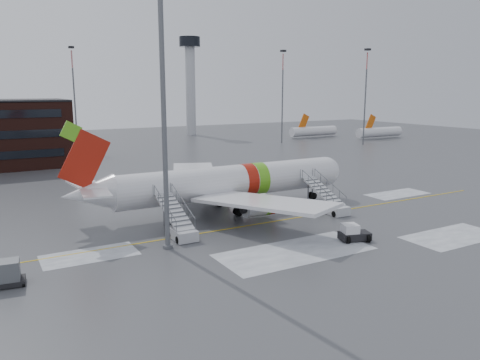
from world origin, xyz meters
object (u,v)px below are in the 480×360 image
baggage_tractor (180,226)px  pushback_tug (353,233)px  airstair_fwd (330,204)px  light_mast_near (163,82)px  airliner (224,183)px  uld_container (8,274)px  airstair_aft (180,226)px

baggage_tractor → pushback_tug: bearing=-38.7°
airstair_fwd → light_mast_near: bearing=-173.3°
airliner → pushback_tug: size_ratio=11.05×
airliner → uld_container: (-23.60, -11.04, -2.54)m
airstair_fwd → baggage_tractor: bearing=175.3°
pushback_tug → airstair_fwd: bearing=61.5°
uld_container → airliner: bearing=25.1°
airstair_fwd → baggage_tractor: airstair_fwd is taller
airliner → uld_container: bearing=-154.9°
airliner → uld_container: airliner is taller
pushback_tug → baggage_tractor: size_ratio=1.10×
airliner → pushback_tug: bearing=-70.5°
pushback_tug → baggage_tractor: 16.89m
airstair_aft → uld_container: bearing=-163.6°
baggage_tractor → airstair_aft: bearing=-114.5°
airstair_fwd → uld_container: airstair_fwd is taller
airstair_fwd → pushback_tug: 10.34m
uld_container → baggage_tractor: size_ratio=0.86×
pushback_tug → baggage_tractor: pushback_tug is taller
airstair_fwd → airstair_aft: 18.80m
pushback_tug → light_mast_near: light_mast_near is taller
airstair_fwd → airstair_aft: bearing=180.0°
uld_container → baggage_tractor: (15.94, 5.98, -0.27)m
airstair_aft → pushback_tug: 16.57m
airstair_fwd → baggage_tractor: 18.19m
airstair_aft → airliner: bearing=38.1°
airstair_aft → baggage_tractor: size_ratio=2.67×
airliner → uld_container: size_ratio=14.17×
light_mast_near → airliner: bearing=40.6°
pushback_tug → uld_container: 29.49m
airstair_fwd → pushback_tug: (-4.94, -9.08, -0.35)m
airstair_fwd → uld_container: 34.36m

